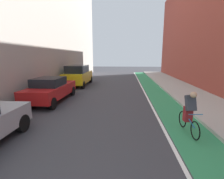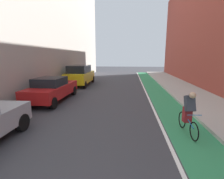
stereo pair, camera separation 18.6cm
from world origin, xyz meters
TOP-DOWN VIEW (x-y plane):
  - ground_plane at (0.00, 12.67)m, footprint 73.34×73.34m
  - bike_lane_paint at (3.69, 14.67)m, footprint 1.60×33.34m
  - lane_divider_stripe at (2.79, 14.67)m, footprint 0.12×33.34m
  - sidewalk_right at (6.03, 14.67)m, footprint 3.08×33.34m
  - building_facade_right at (8.77, 16.67)m, footprint 2.40×29.34m
  - parked_sedan_red at (-3.44, 10.87)m, footprint 1.85×4.49m
  - parked_suv_yellow_cab at (-3.43, 16.95)m, footprint 2.08×4.73m
  - cyclist_mid at (3.61, 6.99)m, footprint 0.48×1.70m

SIDE VIEW (x-z plane):
  - ground_plane at x=0.00m, z-range 0.00..0.00m
  - bike_lane_paint at x=3.69m, z-range 0.00..0.00m
  - lane_divider_stripe at x=2.79m, z-range 0.00..0.00m
  - sidewalk_right at x=6.03m, z-range 0.00..0.14m
  - parked_sedan_red at x=-3.44m, z-range 0.02..1.55m
  - cyclist_mid at x=3.61m, z-range 0.00..1.61m
  - parked_suv_yellow_cab at x=-3.43m, z-range 0.03..2.01m
  - building_facade_right at x=8.77m, z-range 0.00..11.66m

